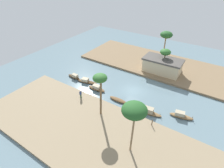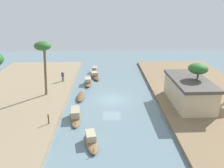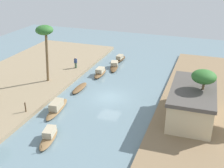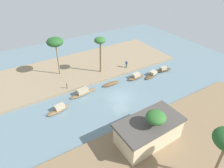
# 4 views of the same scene
# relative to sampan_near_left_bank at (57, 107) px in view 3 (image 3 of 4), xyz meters

# --- Properties ---
(river_water) EXTENTS (65.06, 65.06, 0.00)m
(river_water) POSITION_rel_sampan_near_left_bank_xyz_m (-5.08, 4.37, -0.42)
(river_water) COLOR slate
(river_water) RESTS_ON ground
(riverbank_left) EXTENTS (38.38, 14.42, 0.43)m
(riverbank_left) POSITION_rel_sampan_near_left_bank_xyz_m (-5.08, -8.98, -0.21)
(riverbank_left) COLOR #937F60
(riverbank_left) RESTS_ON ground
(sampan_near_left_bank) EXTENTS (5.28, 1.72, 1.16)m
(sampan_near_left_bank) POSITION_rel_sampan_near_left_bank_xyz_m (0.00, 0.00, 0.00)
(sampan_near_left_bank) COLOR brown
(sampan_near_left_bank) RESTS_ON river_water
(sampan_with_red_awning) EXTENTS (3.59, 1.14, 1.07)m
(sampan_with_red_awning) POSITION_rel_sampan_near_left_bank_xyz_m (-18.29, 1.47, -0.02)
(sampan_with_red_awning) COLOR #47331E
(sampan_with_red_awning) RESTS_ON river_water
(sampan_midstream) EXTENTS (3.98, 1.84, 1.07)m
(sampan_midstream) POSITION_rel_sampan_near_left_bank_xyz_m (5.16, 2.11, -0.03)
(sampan_midstream) COLOR brown
(sampan_midstream) RESTS_ON river_water
(sampan_downstream_large) EXTENTS (3.66, 1.04, 0.47)m
(sampan_downstream_large) POSITION_rel_sampan_near_left_bank_xyz_m (-5.85, 0.01, -0.19)
(sampan_downstream_large) COLOR brown
(sampan_downstream_large) RESTS_ON river_water
(sampan_upstream_small) EXTENTS (4.59, 2.17, 0.95)m
(sampan_upstream_small) POSITION_rel_sampan_near_left_bank_xyz_m (-14.87, 1.60, -0.09)
(sampan_upstream_small) COLOR brown
(sampan_upstream_small) RESTS_ON river_water
(sampan_with_tall_canopy) EXTENTS (3.92, 1.29, 1.08)m
(sampan_with_tall_canopy) POSITION_rel_sampan_near_left_bank_xyz_m (-11.38, 0.65, -0.02)
(sampan_with_tall_canopy) COLOR brown
(sampan_with_tall_canopy) RESTS_ON river_water
(person_on_near_bank) EXTENTS (0.41, 0.48, 1.65)m
(person_on_near_bank) POSITION_rel_sampan_near_left_bank_xyz_m (-11.89, -3.50, 0.76)
(person_on_near_bank) COLOR #4C664C
(person_on_near_bank) RESTS_ON riverbank_left
(mooring_post) EXTENTS (0.14, 0.14, 1.10)m
(mooring_post) POSITION_rel_sampan_near_left_bank_xyz_m (1.97, -2.64, 0.56)
(mooring_post) COLOR #4C3823
(mooring_post) RESTS_ON riverbank_left
(palm_tree_left_near) EXTENTS (2.22, 2.22, 7.53)m
(palm_tree_left_near) POSITION_rel_sampan_near_left_bank_xyz_m (-6.25, -4.70, 6.54)
(palm_tree_left_near) COLOR brown
(palm_tree_left_near) RESTS_ON riverbank_left
(palm_tree_right_short) EXTENTS (2.40, 2.40, 5.29)m
(palm_tree_right_short) POSITION_rel_sampan_near_left_bank_xyz_m (-2.90, 14.98, 4.55)
(palm_tree_right_short) COLOR brown
(palm_tree_right_short) RESTS_ON riverbank_right
(riverside_building) EXTENTS (8.69, 4.61, 3.29)m
(riverside_building) POSITION_rel_sampan_near_left_bank_xyz_m (-2.87, 14.18, 1.68)
(riverside_building) COLOR beige
(riverside_building) RESTS_ON riverbank_right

